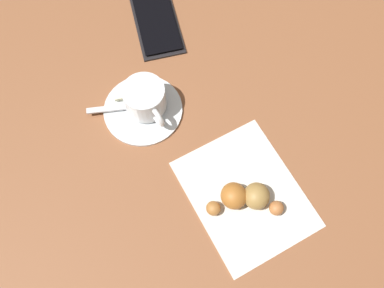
% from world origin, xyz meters
% --- Properties ---
extents(ground_plane, '(1.80, 1.80, 0.00)m').
position_xyz_m(ground_plane, '(0.00, 0.00, 0.00)').
color(ground_plane, brown).
extents(saucer, '(0.12, 0.12, 0.01)m').
position_xyz_m(saucer, '(0.10, 0.01, 0.00)').
color(saucer, silver).
rests_on(saucer, ground).
extents(espresso_cup, '(0.09, 0.06, 0.05)m').
position_xyz_m(espresso_cup, '(0.10, 0.00, 0.03)').
color(espresso_cup, silver).
rests_on(espresso_cup, saucer).
extents(teaspoon, '(0.08, 0.11, 0.01)m').
position_xyz_m(teaspoon, '(0.11, 0.01, 0.01)').
color(teaspoon, silver).
rests_on(teaspoon, saucer).
extents(sugar_packet, '(0.04, 0.06, 0.01)m').
position_xyz_m(sugar_packet, '(0.13, -0.00, 0.01)').
color(sugar_packet, beige).
rests_on(sugar_packet, saucer).
extents(napkin, '(0.22, 0.19, 0.00)m').
position_xyz_m(napkin, '(-0.10, -0.02, 0.00)').
color(napkin, silver).
rests_on(napkin, ground).
extents(croissant, '(0.09, 0.09, 0.03)m').
position_xyz_m(croissant, '(-0.11, -0.01, 0.02)').
color(croissant, '#AC6837').
rests_on(croissant, napkin).
extents(cell_phone, '(0.16, 0.13, 0.01)m').
position_xyz_m(cell_phone, '(0.22, -0.12, 0.00)').
color(cell_phone, black).
rests_on(cell_phone, ground).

